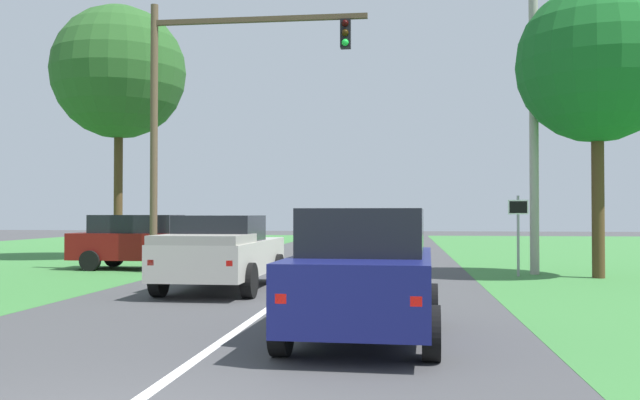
{
  "coord_description": "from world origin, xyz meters",
  "views": [
    {
      "loc": [
        2.68,
        -5.17,
        1.9
      ],
      "look_at": [
        0.48,
        12.86,
        2.25
      ],
      "focal_mm": 38.56,
      "sensor_mm": 36.0,
      "label": 1
    }
  ],
  "objects_px": {
    "oak_tree_right": "(597,64)",
    "crossing_suv_far": "(142,241)",
    "traffic_light": "(204,97)",
    "pickup_truck_lead": "(222,252)",
    "red_suv_near": "(365,271)",
    "utility_pole_right": "(534,107)",
    "extra_tree_1": "(119,73)",
    "keep_moving_sign": "(518,225)"
  },
  "relations": [
    {
      "from": "traffic_light",
      "to": "oak_tree_right",
      "type": "distance_m",
      "value": 12.02
    },
    {
      "from": "pickup_truck_lead",
      "to": "utility_pole_right",
      "type": "height_order",
      "value": "utility_pole_right"
    },
    {
      "from": "utility_pole_right",
      "to": "extra_tree_1",
      "type": "xyz_separation_m",
      "value": [
        -15.84,
        5.27,
        2.55
      ]
    },
    {
      "from": "pickup_truck_lead",
      "to": "crossing_suv_far",
      "type": "relative_size",
      "value": 1.1
    },
    {
      "from": "red_suv_near",
      "to": "pickup_truck_lead",
      "type": "height_order",
      "value": "red_suv_near"
    },
    {
      "from": "oak_tree_right",
      "to": "crossing_suv_far",
      "type": "relative_size",
      "value": 1.82
    },
    {
      "from": "red_suv_near",
      "to": "extra_tree_1",
      "type": "height_order",
      "value": "extra_tree_1"
    },
    {
      "from": "red_suv_near",
      "to": "pickup_truck_lead",
      "type": "relative_size",
      "value": 0.86
    },
    {
      "from": "utility_pole_right",
      "to": "extra_tree_1",
      "type": "bearing_deg",
      "value": 161.6
    },
    {
      "from": "red_suv_near",
      "to": "pickup_truck_lead",
      "type": "distance_m",
      "value": 7.23
    },
    {
      "from": "red_suv_near",
      "to": "oak_tree_right",
      "type": "height_order",
      "value": "oak_tree_right"
    },
    {
      "from": "pickup_truck_lead",
      "to": "crossing_suv_far",
      "type": "distance_m",
      "value": 7.35
    },
    {
      "from": "red_suv_near",
      "to": "utility_pole_right",
      "type": "bearing_deg",
      "value": 68.24
    },
    {
      "from": "crossing_suv_far",
      "to": "traffic_light",
      "type": "bearing_deg",
      "value": -25.81
    },
    {
      "from": "oak_tree_right",
      "to": "extra_tree_1",
      "type": "relative_size",
      "value": 0.82
    },
    {
      "from": "oak_tree_right",
      "to": "crossing_suv_far",
      "type": "distance_m",
      "value": 15.53
    },
    {
      "from": "red_suv_near",
      "to": "extra_tree_1",
      "type": "relative_size",
      "value": 0.43
    },
    {
      "from": "extra_tree_1",
      "to": "utility_pole_right",
      "type": "bearing_deg",
      "value": -18.4
    },
    {
      "from": "traffic_light",
      "to": "keep_moving_sign",
      "type": "xyz_separation_m",
      "value": [
        9.75,
        0.03,
        -4.05
      ]
    },
    {
      "from": "pickup_truck_lead",
      "to": "traffic_light",
      "type": "relative_size",
      "value": 0.61
    },
    {
      "from": "utility_pole_right",
      "to": "extra_tree_1",
      "type": "height_order",
      "value": "extra_tree_1"
    },
    {
      "from": "red_suv_near",
      "to": "pickup_truck_lead",
      "type": "xyz_separation_m",
      "value": [
        -3.88,
        6.1,
        -0.07
      ]
    },
    {
      "from": "traffic_light",
      "to": "extra_tree_1",
      "type": "relative_size",
      "value": 0.82
    },
    {
      "from": "extra_tree_1",
      "to": "traffic_light",
      "type": "bearing_deg",
      "value": -48.05
    },
    {
      "from": "crossing_suv_far",
      "to": "extra_tree_1",
      "type": "height_order",
      "value": "extra_tree_1"
    },
    {
      "from": "red_suv_near",
      "to": "crossing_suv_far",
      "type": "bearing_deg",
      "value": 124.47
    },
    {
      "from": "crossing_suv_far",
      "to": "pickup_truck_lead",
      "type": "bearing_deg",
      "value": -53.54
    },
    {
      "from": "traffic_light",
      "to": "crossing_suv_far",
      "type": "distance_m",
      "value": 5.42
    },
    {
      "from": "traffic_light",
      "to": "crossing_suv_far",
      "type": "bearing_deg",
      "value": 154.19
    },
    {
      "from": "traffic_light",
      "to": "utility_pole_right",
      "type": "relative_size",
      "value": 0.83
    },
    {
      "from": "red_suv_near",
      "to": "pickup_truck_lead",
      "type": "bearing_deg",
      "value": 122.44
    },
    {
      "from": "keep_moving_sign",
      "to": "utility_pole_right",
      "type": "relative_size",
      "value": 0.23
    },
    {
      "from": "traffic_light",
      "to": "keep_moving_sign",
      "type": "relative_size",
      "value": 3.55
    },
    {
      "from": "keep_moving_sign",
      "to": "extra_tree_1",
      "type": "height_order",
      "value": "extra_tree_1"
    },
    {
      "from": "utility_pole_right",
      "to": "traffic_light",
      "type": "bearing_deg",
      "value": -175.5
    },
    {
      "from": "utility_pole_right",
      "to": "extra_tree_1",
      "type": "distance_m",
      "value": 16.89
    },
    {
      "from": "oak_tree_right",
      "to": "traffic_light",
      "type": "bearing_deg",
      "value": 178.85
    },
    {
      "from": "traffic_light",
      "to": "oak_tree_right",
      "type": "height_order",
      "value": "oak_tree_right"
    },
    {
      "from": "pickup_truck_lead",
      "to": "keep_moving_sign",
      "type": "xyz_separation_m",
      "value": [
        7.9,
        4.73,
        0.61
      ]
    },
    {
      "from": "red_suv_near",
      "to": "traffic_light",
      "type": "relative_size",
      "value": 0.52
    },
    {
      "from": "crossing_suv_far",
      "to": "utility_pole_right",
      "type": "relative_size",
      "value": 0.46
    },
    {
      "from": "utility_pole_right",
      "to": "extra_tree_1",
      "type": "relative_size",
      "value": 0.99
    }
  ]
}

